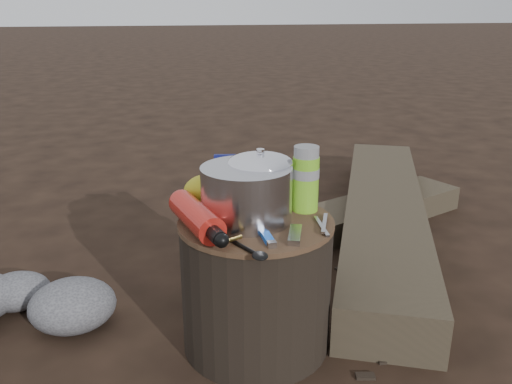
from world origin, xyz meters
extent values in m
plane|color=black|center=(0.00, 0.00, 0.00)|extent=(60.00, 60.00, 0.00)
cylinder|color=black|center=(0.00, 0.00, 0.20)|extent=(0.43, 0.43, 0.40)
cube|color=#3D3426|center=(0.76, 0.67, 0.08)|extent=(1.14, 1.87, 0.16)
cube|color=#3D3426|center=(0.60, 0.72, 0.06)|extent=(1.33, 0.70, 0.11)
cylinder|color=#B7B8BE|center=(-0.02, 0.01, 0.47)|extent=(0.25, 0.25, 0.15)
cylinder|color=white|center=(0.02, 0.05, 0.49)|extent=(0.18, 0.18, 0.18)
cylinder|color=#72BC24|center=(0.16, 0.04, 0.49)|extent=(0.08, 0.08, 0.19)
cylinder|color=black|center=(0.11, 0.14, 0.45)|extent=(0.07, 0.07, 0.11)
ellipsoid|color=gold|center=(-0.11, 0.15, 0.44)|extent=(0.14, 0.12, 0.10)
cube|color=#0C1154|center=(-0.03, 0.18, 0.47)|extent=(0.11, 0.05, 0.14)
cube|color=blue|center=(-0.01, -0.14, 0.40)|extent=(0.02, 0.09, 0.02)
cube|color=#A6A6AB|center=(0.07, -0.14, 0.40)|extent=(0.07, 0.11, 0.02)
camera|label=1|loc=(-0.34, -1.32, 0.96)|focal=37.33mm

